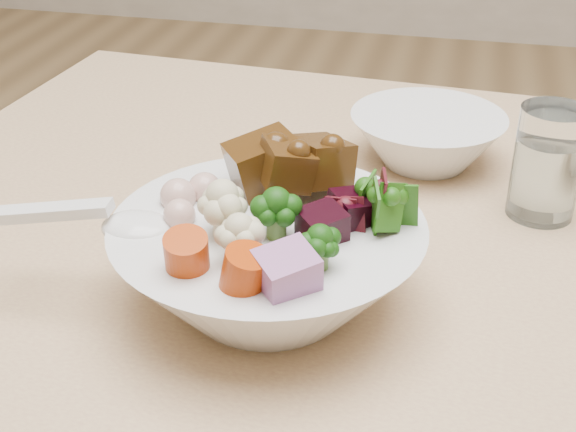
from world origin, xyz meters
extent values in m
cylinder|color=tan|center=(-0.52, 0.31, 0.35)|extent=(0.06, 0.06, 0.70)
cylinder|color=tan|center=(0.05, 0.37, 0.21)|extent=(0.03, 0.03, 0.43)
cylinder|color=tan|center=(0.17, 0.71, 0.21)|extent=(0.03, 0.03, 0.43)
sphere|color=black|center=(-0.18, -0.17, 0.82)|extent=(0.04, 0.04, 0.04)
sphere|color=beige|center=(-0.22, -0.17, 0.83)|extent=(0.04, 0.04, 0.04)
cube|color=black|center=(-0.13, -0.14, 0.82)|extent=(0.04, 0.04, 0.03)
cube|color=#975B91|center=(-0.16, -0.23, 0.82)|extent=(0.05, 0.05, 0.04)
cylinder|color=#B13804|center=(-0.23, -0.22, 0.82)|extent=(0.04, 0.04, 0.03)
sphere|color=#CC9D8F|center=(-0.26, -0.16, 0.82)|extent=(0.03, 0.03, 0.03)
ellipsoid|color=silver|center=(-0.29, -0.17, 0.81)|extent=(0.06, 0.05, 0.02)
cube|color=silver|center=(-0.36, -0.18, 0.82)|extent=(0.11, 0.03, 0.03)
cylinder|color=white|center=(0.02, 0.04, 0.79)|extent=(0.06, 0.06, 0.11)
cylinder|color=white|center=(0.02, 0.04, 0.78)|extent=(0.05, 0.05, 0.07)
camera|label=1|loc=(-0.06, -0.65, 1.11)|focal=50.00mm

